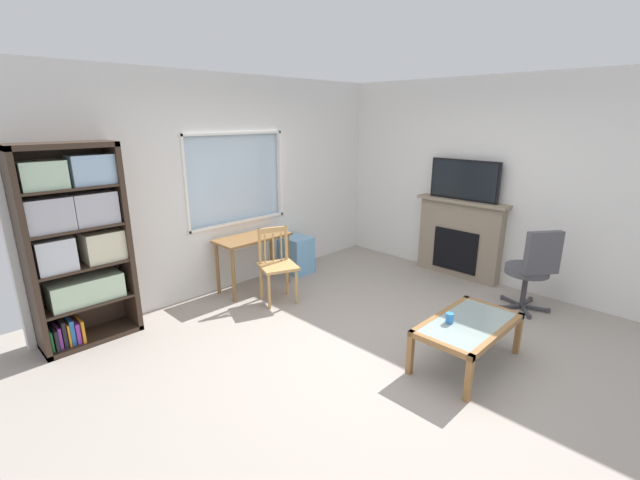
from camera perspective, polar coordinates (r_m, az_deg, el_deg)
ground at (r=4.38m, az=7.37°, el=-13.95°), size 5.91×5.76×0.02m
wall_back_with_window at (r=5.61m, az=-11.88°, el=7.26°), size 4.91×0.15×2.69m
wall_right at (r=6.05m, az=22.71°, el=7.08°), size 0.12×4.96×2.69m
bookshelf at (r=4.67m, az=-30.04°, el=0.09°), size 0.90×0.38×1.96m
desk_under_window at (r=5.52m, az=-9.01°, el=-0.67°), size 0.97×0.45×0.71m
wooden_chair at (r=5.15m, az=-5.82°, el=-3.31°), size 0.53×0.52×0.90m
plastic_drawer_unit at (r=6.13m, az=-3.14°, el=-1.98°), size 0.35×0.40×0.53m
fireplace at (r=6.22m, az=18.23°, el=0.25°), size 0.26×1.27×1.10m
tv at (r=6.04m, az=18.84°, el=7.66°), size 0.06×0.96×0.54m
office_chair at (r=5.36m, az=26.71°, el=-3.20°), size 0.62×0.62×1.00m
coffee_table at (r=4.12m, az=19.32°, el=-11.09°), size 1.06×0.59×0.41m
sippy_cup at (r=4.01m, az=17.06°, el=-10.01°), size 0.07×0.07×0.09m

